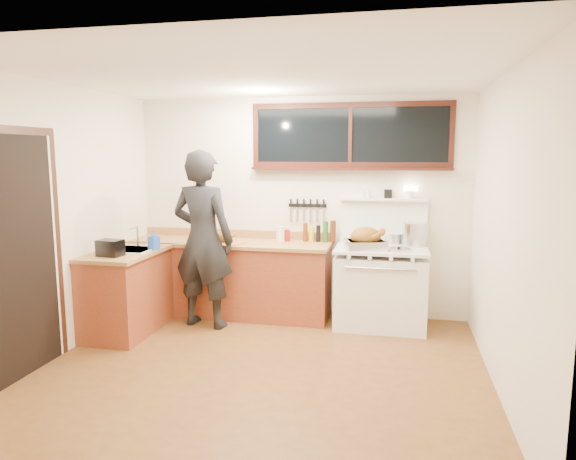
% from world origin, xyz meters
% --- Properties ---
extents(ground_plane, '(4.00, 3.50, 0.02)m').
position_xyz_m(ground_plane, '(0.00, 0.00, -0.01)').
color(ground_plane, brown).
extents(room_shell, '(4.10, 3.60, 2.65)m').
position_xyz_m(room_shell, '(0.00, 0.00, 1.65)').
color(room_shell, silver).
rests_on(room_shell, ground).
extents(counter_back, '(2.44, 0.64, 1.00)m').
position_xyz_m(counter_back, '(-0.80, 1.45, 0.45)').
color(counter_back, maroon).
rests_on(counter_back, ground).
extents(counter_left, '(0.64, 1.09, 0.90)m').
position_xyz_m(counter_left, '(-1.70, 0.62, 0.45)').
color(counter_left, maroon).
rests_on(counter_left, ground).
extents(sink_unit, '(0.50, 0.45, 0.37)m').
position_xyz_m(sink_unit, '(-1.68, 0.70, 0.85)').
color(sink_unit, white).
rests_on(sink_unit, counter_left).
extents(vintage_stove, '(1.02, 0.74, 1.57)m').
position_xyz_m(vintage_stove, '(1.00, 1.41, 0.47)').
color(vintage_stove, white).
rests_on(vintage_stove, ground).
extents(back_window, '(2.32, 0.13, 0.77)m').
position_xyz_m(back_window, '(0.60, 1.72, 2.06)').
color(back_window, black).
rests_on(back_window, room_shell).
extents(left_doorway, '(0.02, 1.04, 2.17)m').
position_xyz_m(left_doorway, '(-1.99, -0.55, 1.09)').
color(left_doorway, black).
rests_on(left_doorway, ground).
extents(knife_strip, '(0.46, 0.03, 0.28)m').
position_xyz_m(knife_strip, '(0.10, 1.73, 1.31)').
color(knife_strip, black).
rests_on(knife_strip, room_shell).
extents(man, '(0.79, 0.58, 1.98)m').
position_xyz_m(man, '(-0.95, 0.99, 0.99)').
color(man, black).
rests_on(man, ground).
extents(soap_bottle, '(0.12, 0.12, 0.22)m').
position_xyz_m(soap_bottle, '(-1.43, 0.77, 1.01)').
color(soap_bottle, blue).
rests_on(soap_bottle, counter_left).
extents(toaster, '(0.26, 0.19, 0.17)m').
position_xyz_m(toaster, '(-1.70, 0.35, 0.98)').
color(toaster, black).
rests_on(toaster, counter_left).
extents(cutting_board, '(0.53, 0.48, 0.14)m').
position_xyz_m(cutting_board, '(-0.80, 1.29, 0.95)').
color(cutting_board, '#A87442').
rests_on(cutting_board, counter_back).
extents(roast_turkey, '(0.50, 0.43, 0.25)m').
position_xyz_m(roast_turkey, '(0.83, 1.27, 1.00)').
color(roast_turkey, silver).
rests_on(roast_turkey, vintage_stove).
extents(stockpot, '(0.31, 0.31, 0.27)m').
position_xyz_m(stockpot, '(1.36, 1.60, 1.03)').
color(stockpot, silver).
rests_on(stockpot, vintage_stove).
extents(saucepan, '(0.17, 0.28, 0.12)m').
position_xyz_m(saucepan, '(1.14, 1.69, 0.96)').
color(saucepan, silver).
rests_on(saucepan, vintage_stove).
extents(pot_lid, '(0.28, 0.28, 0.04)m').
position_xyz_m(pot_lid, '(1.19, 1.27, 0.91)').
color(pot_lid, silver).
rests_on(pot_lid, vintage_stove).
extents(coffee_tin, '(0.11, 0.10, 0.14)m').
position_xyz_m(coffee_tin, '(-0.13, 1.60, 0.97)').
color(coffee_tin, maroon).
rests_on(coffee_tin, counter_back).
extents(pitcher, '(0.11, 0.11, 0.18)m').
position_xyz_m(pitcher, '(-0.19, 1.54, 0.99)').
color(pitcher, white).
rests_on(pitcher, counter_back).
extents(bottle_cluster, '(0.39, 0.07, 0.26)m').
position_xyz_m(bottle_cluster, '(0.28, 1.63, 1.01)').
color(bottle_cluster, black).
rests_on(bottle_cluster, counter_back).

